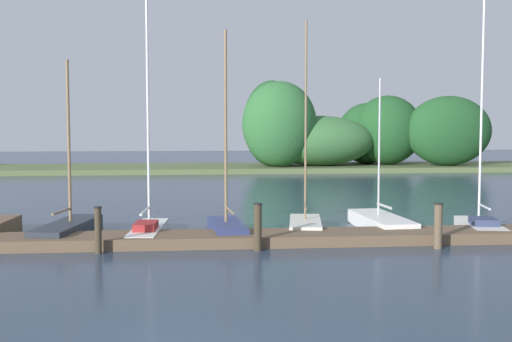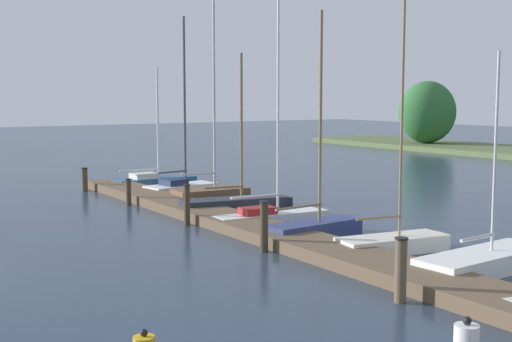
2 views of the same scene
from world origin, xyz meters
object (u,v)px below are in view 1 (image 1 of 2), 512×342
Objects in this scene: sailboat_8 at (480,223)px; sailboat_7 at (379,221)px; sailboat_4 at (148,227)px; sailboat_3 at (69,227)px; mooring_piling_3 at (258,227)px; sailboat_6 at (305,223)px; mooring_piling_2 at (98,230)px; mooring_piling_4 at (438,226)px; sailboat_5 at (226,226)px.

sailboat_7 is at bearing 83.67° from sailboat_8.
sailboat_4 is 11.51m from sailboat_8.
sailboat_8 is at bearing -86.20° from sailboat_4.
mooring_piling_3 is at bearing -104.79° from sailboat_3.
mooring_piling_2 is at bearing 124.34° from sailboat_6.
sailboat_6 is at bearing 136.70° from mooring_piling_4.
mooring_piling_2 is 4.69m from mooring_piling_3.
sailboat_3 is 0.73× the size of sailboat_4.
sailboat_3 is at bearing 81.48° from sailboat_5.
sailboat_7 is 3.47m from sailboat_8.
mooring_piling_2 is at bearing 158.52° from sailboat_4.
sailboat_5 reaches higher than mooring_piling_3.
sailboat_4 is at bearing 92.64° from sailboat_7.
mooring_piling_3 is 5.50m from mooring_piling_4.
sailboat_8 reaches higher than mooring_piling_2.
sailboat_3 is 3.21m from mooring_piling_2.
sailboat_5 is 6.88m from mooring_piling_4.
sailboat_3 is 6.73m from mooring_piling_3.
sailboat_8 is at bearing -80.71° from sailboat_3.
mooring_piling_2 is (1.38, -2.88, 0.37)m from sailboat_3.
sailboat_5 is at bearing 108.15° from mooring_piling_3.
sailboat_3 is 11.97m from mooring_piling_4.
mooring_piling_4 is (3.53, -3.32, 0.39)m from sailboat_6.
sailboat_4 reaches higher than sailboat_8.
mooring_piling_2 is (-3.87, -2.52, 0.34)m from sailboat_5.
sailboat_5 reaches higher than mooring_piling_4.
sailboat_7 reaches higher than mooring_piling_3.
mooring_piling_3 reaches higher than mooring_piling_4.
mooring_piling_3 is at bearing 178.14° from mooring_piling_4.
sailboat_4 is 1.00× the size of sailboat_8.
mooring_piling_4 is at bearing -1.86° from mooring_piling_3.
sailboat_7 is 10.12m from mooring_piling_2.
sailboat_4 is at bearing 104.48° from sailboat_6.
sailboat_8 reaches higher than mooring_piling_4.
mooring_piling_3 is at bearing 122.95° from sailboat_7.
sailboat_7 is (2.79, 0.43, -0.04)m from sailboat_6.
sailboat_6 reaches higher than sailboat_5.
sailboat_6 reaches higher than mooring_piling_4.
sailboat_4 reaches higher than sailboat_6.
sailboat_6 is at bearing 94.86° from sailboat_7.
mooring_piling_4 is (-2.58, -2.75, 0.37)m from sailboat_8.
sailboat_6 is at bearing -81.87° from sailboat_5.
sailboat_7 is (5.59, 1.07, -0.09)m from sailboat_5.
sailboat_3 reaches higher than mooring_piling_4.
mooring_piling_4 reaches higher than mooring_piling_2.
sailboat_8 reaches higher than sailboat_6.
sailboat_8 reaches higher than sailboat_3.
sailboat_7 is at bearing 101.12° from mooring_piling_4.
sailboat_4 is 1.11× the size of sailboat_6.
sailboat_6 reaches higher than sailboat_3.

